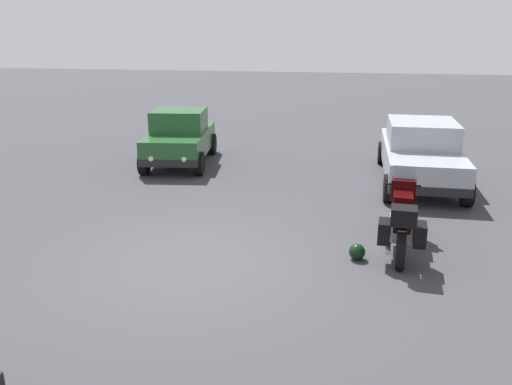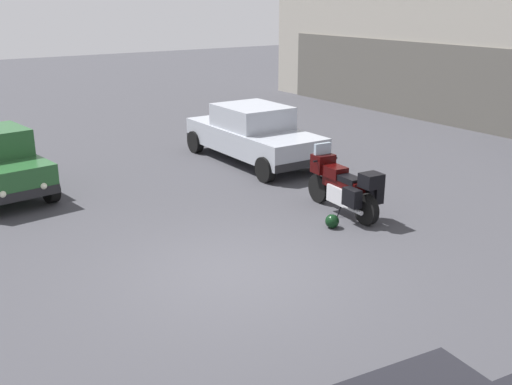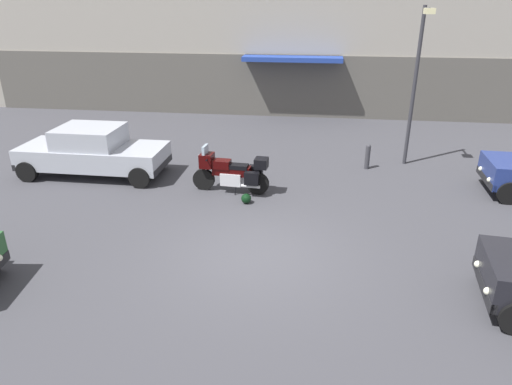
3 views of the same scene
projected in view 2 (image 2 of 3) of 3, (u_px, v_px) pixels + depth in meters
ground_plane at (234, 273)px, 10.04m from camera, size 80.00×80.00×0.00m
motorcycle at (343, 185)px, 12.62m from camera, size 2.26×0.81×1.36m
helmet at (332, 221)px, 11.95m from camera, size 0.28×0.28×0.28m
car_sedan_far at (253, 134)px, 16.61m from camera, size 4.59×1.93×1.56m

